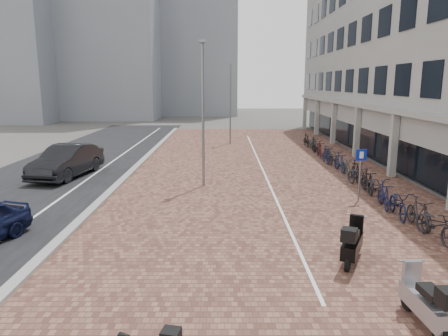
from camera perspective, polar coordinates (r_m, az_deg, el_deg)
ground at (r=12.33m, az=0.02°, el=-11.59°), size 140.00×140.00×0.00m
plaza_brick at (r=23.92m, az=4.79°, el=-0.14°), size 14.50×42.00×0.04m
street_asphalt at (r=25.47m, az=-20.70°, el=-0.15°), size 8.00×50.00×0.03m
curb at (r=24.36m, az=-12.10°, el=-0.00°), size 0.35×42.00×0.14m
lane_line at (r=24.83m, az=-16.38°, el=-0.11°), size 0.12×44.00×0.00m
parking_line at (r=23.93m, az=5.26°, el=-0.08°), size 0.10×30.00×0.00m
office_building at (r=30.47m, az=26.43°, el=17.19°), size 8.40×40.00×15.00m
bg_towers at (r=62.62m, az=-14.10°, el=19.62°), size 33.00×23.00×32.00m
car_dark at (r=23.28m, az=-20.74°, el=0.90°), size 2.59×5.31×1.68m
scooter_front at (r=9.59m, az=25.92°, el=-15.98°), size 0.65×1.78×1.20m
scooter_mid at (r=12.03m, az=17.20°, el=-9.63°), size 1.26×1.83×1.22m
parking_sign at (r=17.92m, az=18.21°, el=0.08°), size 0.46×0.12×2.21m
lamp_near at (r=19.39m, az=-2.91°, el=7.10°), size 0.12×0.12×6.69m
lamp_far at (r=33.51m, az=0.86°, el=8.69°), size 0.12×0.12×6.32m
bike_row at (r=23.33m, az=16.08°, el=0.42°), size 1.21×21.45×1.05m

